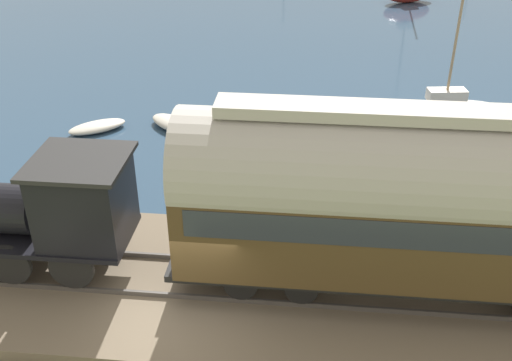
{
  "coord_description": "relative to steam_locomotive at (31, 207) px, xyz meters",
  "views": [
    {
      "loc": [
        -10.01,
        -2.63,
        9.77
      ],
      "look_at": [
        4.43,
        -1.17,
        1.36
      ],
      "focal_mm": 42.0,
      "sensor_mm": 36.0,
      "label": 1
    }
  ],
  "objects": [
    {
      "name": "sailboat_white",
      "position": [
        11.11,
        -11.42,
        -1.79
      ],
      "size": [
        1.74,
        4.96,
        7.86
      ],
      "rotation": [
        0.0,
        0.0,
        0.14
      ],
      "color": "white",
      "rests_on": "harbor_water"
    },
    {
      "name": "rowboat_near_shore",
      "position": [
        9.34,
        -1.16,
        -2.14
      ],
      "size": [
        2.27,
        2.54,
        0.41
      ],
      "rotation": [
        0.0,
        0.0,
        -0.65
      ],
      "color": "beige",
      "rests_on": "harbor_water"
    },
    {
      "name": "ground_plane",
      "position": [
        -0.99,
        -3.68,
        -2.35
      ],
      "size": [
        200.0,
        200.0,
        0.0
      ],
      "primitive_type": "plane",
      "color": "#607542"
    },
    {
      "name": "steam_locomotive",
      "position": [
        0.0,
        0.0,
        0.0
      ],
      "size": [
        2.03,
        5.96,
        3.58
      ],
      "color": "black",
      "rests_on": "rail_embankment"
    },
    {
      "name": "passenger_coach",
      "position": [
        0.0,
        -8.73,
        0.77
      ],
      "size": [
        2.48,
        10.88,
        4.5
      ],
      "color": "black",
      "rests_on": "rail_embankment"
    },
    {
      "name": "rowboat_mid_harbor",
      "position": [
        8.91,
        1.76,
        -2.18
      ],
      "size": [
        2.05,
        2.32,
        0.33
      ],
      "rotation": [
        0.0,
        0.0,
        0.63
      ],
      "color": "beige",
      "rests_on": "harbor_water"
    },
    {
      "name": "rail_embankment",
      "position": [
        0.0,
        -3.68,
        -2.07
      ],
      "size": [
        5.37,
        56.0,
        0.68
      ],
      "color": "#756651",
      "rests_on": "ground"
    }
  ]
}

